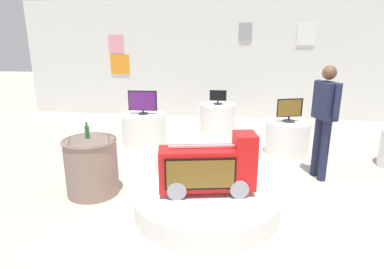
{
  "coord_description": "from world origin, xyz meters",
  "views": [
    {
      "loc": [
        -0.07,
        -3.95,
        2.09
      ],
      "look_at": [
        -0.64,
        0.61,
        0.72
      ],
      "focal_mm": 30.97,
      "sensor_mm": 36.0,
      "label": 1
    }
  ],
  "objects_px": {
    "side_table_round": "(92,166)",
    "shopper_browsing_near_truck": "(325,114)",
    "novelty_firetruck_tv": "(209,169)",
    "bottle_on_side_table": "(87,132)",
    "display_pedestal_right_rear": "(218,117)",
    "tv_on_center_rear": "(290,110)",
    "display_pedestal_center_rear": "(287,138)",
    "tv_on_left_rear": "(143,102)",
    "tv_on_right_rear": "(218,97)",
    "display_pedestal_left_rear": "(144,129)",
    "main_display_pedestal": "(207,202)"
  },
  "relations": [
    {
      "from": "main_display_pedestal",
      "to": "display_pedestal_center_rear",
      "type": "height_order",
      "value": "display_pedestal_center_rear"
    },
    {
      "from": "main_display_pedestal",
      "to": "tv_on_left_rear",
      "type": "bearing_deg",
      "value": 120.09
    },
    {
      "from": "tv_on_left_rear",
      "to": "shopper_browsing_near_truck",
      "type": "relative_size",
      "value": 0.34
    },
    {
      "from": "shopper_browsing_near_truck",
      "to": "novelty_firetruck_tv",
      "type": "bearing_deg",
      "value": -142.06
    },
    {
      "from": "bottle_on_side_table",
      "to": "novelty_firetruck_tv",
      "type": "bearing_deg",
      "value": -12.8
    },
    {
      "from": "tv_on_center_rear",
      "to": "tv_on_right_rear",
      "type": "bearing_deg",
      "value": 133.33
    },
    {
      "from": "display_pedestal_center_rear",
      "to": "tv_on_center_rear",
      "type": "height_order",
      "value": "tv_on_center_rear"
    },
    {
      "from": "tv_on_center_rear",
      "to": "tv_on_right_rear",
      "type": "xyz_separation_m",
      "value": [
        -1.34,
        1.42,
        -0.06
      ]
    },
    {
      "from": "display_pedestal_right_rear",
      "to": "display_pedestal_left_rear",
      "type": "bearing_deg",
      "value": -140.59
    },
    {
      "from": "side_table_round",
      "to": "novelty_firetruck_tv",
      "type": "bearing_deg",
      "value": -10.98
    },
    {
      "from": "tv_on_right_rear",
      "to": "bottle_on_side_table",
      "type": "distance_m",
      "value": 3.69
    },
    {
      "from": "display_pedestal_center_rear",
      "to": "bottle_on_side_table",
      "type": "relative_size",
      "value": 3.53
    },
    {
      "from": "display_pedestal_right_rear",
      "to": "bottle_on_side_table",
      "type": "bearing_deg",
      "value": -115.44
    },
    {
      "from": "display_pedestal_left_rear",
      "to": "shopper_browsing_near_truck",
      "type": "relative_size",
      "value": 0.52
    },
    {
      "from": "tv_on_right_rear",
      "to": "side_table_round",
      "type": "xyz_separation_m",
      "value": [
        -1.54,
        -3.39,
        -0.38
      ]
    },
    {
      "from": "tv_on_right_rear",
      "to": "main_display_pedestal",
      "type": "bearing_deg",
      "value": -89.15
    },
    {
      "from": "tv_on_left_rear",
      "to": "display_pedestal_center_rear",
      "type": "xyz_separation_m",
      "value": [
        2.76,
        -0.25,
        -0.55
      ]
    },
    {
      "from": "display_pedestal_right_rear",
      "to": "tv_on_right_rear",
      "type": "xyz_separation_m",
      "value": [
        0.0,
        -0.0,
        0.47
      ]
    },
    {
      "from": "tv_on_left_rear",
      "to": "novelty_firetruck_tv",
      "type": "bearing_deg",
      "value": -59.54
    },
    {
      "from": "main_display_pedestal",
      "to": "tv_on_left_rear",
      "type": "relative_size",
      "value": 3.12
    },
    {
      "from": "bottle_on_side_table",
      "to": "display_pedestal_right_rear",
      "type": "bearing_deg",
      "value": 64.56
    },
    {
      "from": "novelty_firetruck_tv",
      "to": "display_pedestal_right_rear",
      "type": "height_order",
      "value": "novelty_firetruck_tv"
    },
    {
      "from": "tv_on_center_rear",
      "to": "display_pedestal_center_rear",
      "type": "bearing_deg",
      "value": 72.53
    },
    {
      "from": "display_pedestal_left_rear",
      "to": "bottle_on_side_table",
      "type": "relative_size",
      "value": 3.92
    },
    {
      "from": "novelty_firetruck_tv",
      "to": "tv_on_right_rear",
      "type": "height_order",
      "value": "novelty_firetruck_tv"
    },
    {
      "from": "display_pedestal_right_rear",
      "to": "bottle_on_side_table",
      "type": "relative_size",
      "value": 3.58
    },
    {
      "from": "tv_on_left_rear",
      "to": "display_pedestal_right_rear",
      "type": "xyz_separation_m",
      "value": [
        1.42,
        1.17,
        -0.55
      ]
    },
    {
      "from": "tv_on_left_rear",
      "to": "tv_on_center_rear",
      "type": "xyz_separation_m",
      "value": [
        2.76,
        -0.26,
        -0.03
      ]
    },
    {
      "from": "display_pedestal_left_rear",
      "to": "tv_on_right_rear",
      "type": "distance_m",
      "value": 1.89
    },
    {
      "from": "novelty_firetruck_tv",
      "to": "display_pedestal_right_rear",
      "type": "relative_size",
      "value": 1.48
    },
    {
      "from": "display_pedestal_left_rear",
      "to": "bottle_on_side_table",
      "type": "bearing_deg",
      "value": -94.46
    },
    {
      "from": "display_pedestal_center_rear",
      "to": "novelty_firetruck_tv",
      "type": "bearing_deg",
      "value": -118.94
    },
    {
      "from": "main_display_pedestal",
      "to": "novelty_firetruck_tv",
      "type": "xyz_separation_m",
      "value": [
        0.02,
        -0.0,
        0.44
      ]
    },
    {
      "from": "shopper_browsing_near_truck",
      "to": "tv_on_right_rear",
      "type": "bearing_deg",
      "value": 124.0
    },
    {
      "from": "side_table_round",
      "to": "bottle_on_side_table",
      "type": "distance_m",
      "value": 0.47
    },
    {
      "from": "novelty_firetruck_tv",
      "to": "tv_on_center_rear",
      "type": "height_order",
      "value": "tv_on_center_rear"
    },
    {
      "from": "display_pedestal_left_rear",
      "to": "display_pedestal_right_rear",
      "type": "xyz_separation_m",
      "value": [
        1.42,
        1.16,
        0.0
      ]
    },
    {
      "from": "display_pedestal_left_rear",
      "to": "main_display_pedestal",
      "type": "bearing_deg",
      "value": -59.95
    },
    {
      "from": "tv_on_left_rear",
      "to": "tv_on_right_rear",
      "type": "xyz_separation_m",
      "value": [
        1.42,
        1.16,
        -0.08
      ]
    },
    {
      "from": "novelty_firetruck_tv",
      "to": "bottle_on_side_table",
      "type": "height_order",
      "value": "novelty_firetruck_tv"
    },
    {
      "from": "display_pedestal_center_rear",
      "to": "side_table_round",
      "type": "xyz_separation_m",
      "value": [
        -2.88,
        -1.97,
        0.09
      ]
    },
    {
      "from": "side_table_round",
      "to": "shopper_browsing_near_truck",
      "type": "relative_size",
      "value": 0.46
    },
    {
      "from": "tv_on_right_rear",
      "to": "display_pedestal_left_rear",
      "type": "bearing_deg",
      "value": -140.68
    },
    {
      "from": "novelty_firetruck_tv",
      "to": "side_table_round",
      "type": "distance_m",
      "value": 1.65
    },
    {
      "from": "display_pedestal_right_rear",
      "to": "novelty_firetruck_tv",
      "type": "bearing_deg",
      "value": -88.79
    },
    {
      "from": "tv_on_center_rear",
      "to": "novelty_firetruck_tv",
      "type": "bearing_deg",
      "value": -118.96
    },
    {
      "from": "tv_on_right_rear",
      "to": "shopper_browsing_near_truck",
      "type": "distance_m",
      "value": 2.99
    },
    {
      "from": "novelty_firetruck_tv",
      "to": "tv_on_right_rear",
      "type": "xyz_separation_m",
      "value": [
        -0.08,
        3.71,
        0.21
      ]
    },
    {
      "from": "side_table_round",
      "to": "shopper_browsing_near_truck",
      "type": "bearing_deg",
      "value": 16.09
    },
    {
      "from": "shopper_browsing_near_truck",
      "to": "main_display_pedestal",
      "type": "bearing_deg",
      "value": -142.52
    }
  ]
}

